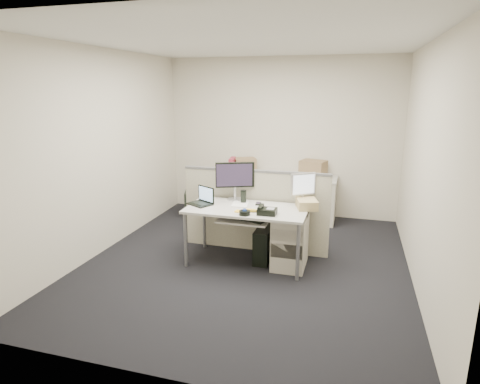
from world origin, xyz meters
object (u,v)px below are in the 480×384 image
(desk, at_px, (247,213))
(monitor_main, at_px, (235,181))
(laptop, at_px, (200,196))
(desk_phone, at_px, (267,211))

(desk, bearing_deg, monitor_main, 128.00)
(laptop, height_order, desk_phone, laptop)
(desk, distance_m, laptop, 0.64)
(monitor_main, distance_m, laptop, 0.52)
(monitor_main, distance_m, desk_phone, 0.78)
(laptop, bearing_deg, monitor_main, 71.22)
(monitor_main, xyz_separation_m, desk_phone, (0.55, -0.50, -0.22))
(desk_phone, bearing_deg, laptop, 169.41)
(laptop, bearing_deg, desk, 30.49)
(monitor_main, bearing_deg, laptop, -159.72)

